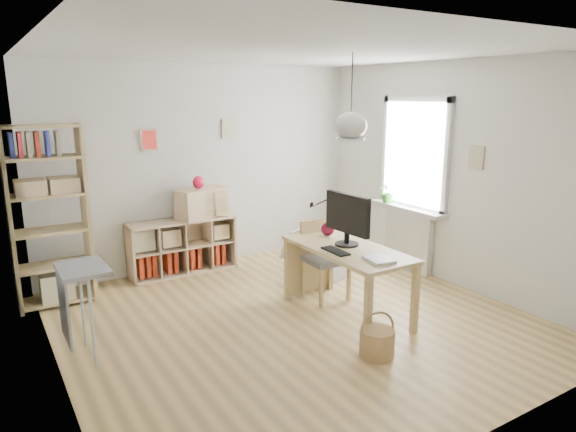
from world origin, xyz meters
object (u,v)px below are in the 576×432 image
desk (347,256)px  monitor (347,217)px  storage_chest (319,262)px  tall_bookshelf (48,209)px  chair (323,254)px  cube_shelf (180,250)px  drawer_chest (202,203)px

desk → monitor: (0.04, 0.06, 0.40)m
storage_chest → monitor: monitor is taller
storage_chest → desk: bearing=-131.0°
tall_bookshelf → chair: bearing=-27.8°
desk → monitor: monitor is taller
storage_chest → tall_bookshelf: bearing=143.0°
cube_shelf → drawer_chest: drawer_chest is taller
desk → monitor: bearing=57.7°
storage_chest → monitor: 1.36m
storage_chest → monitor: bearing=-130.2°
monitor → drawer_chest: bearing=106.5°
desk → chair: 0.57m
drawer_chest → desk: bearing=-87.5°
cube_shelf → monitor: 2.53m
desk → tall_bookshelf: 3.27m
cube_shelf → monitor: size_ratio=2.22×
tall_bookshelf → drawer_chest: size_ratio=2.99×
cube_shelf → storage_chest: size_ratio=1.63×
desk → drawer_chest: drawer_chest is taller
tall_bookshelf → drawer_chest: bearing=7.3°
tall_bookshelf → monitor: size_ratio=3.17×
tall_bookshelf → storage_chest: 3.24m
drawer_chest → cube_shelf: bearing=157.0°
monitor → chair: bearing=82.1°
desk → chair: size_ratio=1.67×
desk → tall_bookshelf: tall_bookshelf is taller
storage_chest → drawer_chest: bearing=114.2°
cube_shelf → chair: chair is taller
desk → drawer_chest: (-0.71, 2.19, 0.25)m
cube_shelf → chair: 2.03m
desk → cube_shelf: 2.48m
monitor → drawer_chest: size_ratio=0.94×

